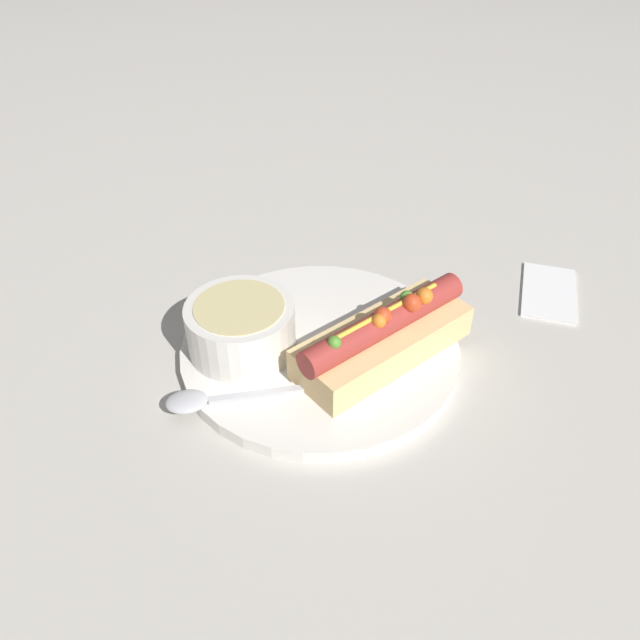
% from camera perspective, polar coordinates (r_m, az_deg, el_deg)
% --- Properties ---
extents(ground_plane, '(4.00, 4.00, 0.00)m').
position_cam_1_polar(ground_plane, '(0.60, 0.00, -3.09)').
color(ground_plane, '#BCB7AD').
extents(dinner_plate, '(0.26, 0.26, 0.01)m').
position_cam_1_polar(dinner_plate, '(0.59, 0.00, -2.63)').
color(dinner_plate, white).
rests_on(dinner_plate, ground_plane).
extents(hot_dog, '(0.18, 0.10, 0.06)m').
position_cam_1_polar(hot_dog, '(0.56, 5.89, -1.45)').
color(hot_dog, '#E5C17F').
rests_on(hot_dog, dinner_plate).
extents(soup_bowl, '(0.10, 0.10, 0.05)m').
position_cam_1_polar(soup_bowl, '(0.57, -7.25, -0.49)').
color(soup_bowl, silver).
rests_on(soup_bowl, dinner_plate).
extents(spoon, '(0.15, 0.13, 0.01)m').
position_cam_1_polar(spoon, '(0.54, -9.17, -7.05)').
color(spoon, '#B7B7BC').
rests_on(spoon, dinner_plate).
extents(napkin, '(0.11, 0.09, 0.01)m').
position_cam_1_polar(napkin, '(0.71, 20.22, 2.51)').
color(napkin, white).
rests_on(napkin, ground_plane).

